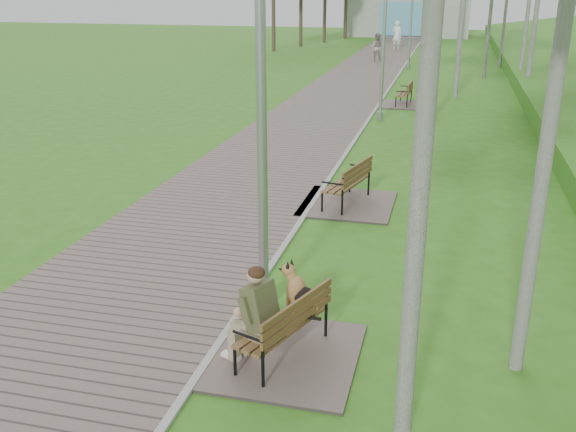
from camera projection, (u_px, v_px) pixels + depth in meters
name	position (u px, v px, depth m)	size (l,w,h in m)	color
ground	(198.00, 377.00, 7.29)	(120.00, 120.00, 0.00)	#346E1A
walkway	(348.00, 88.00, 27.27)	(3.50, 67.00, 0.04)	#71615B
kerb	(389.00, 89.00, 26.86)	(0.10, 67.00, 0.05)	#999993
building_north	(408.00, 11.00, 53.38)	(10.00, 5.20, 4.00)	#9E9E99
bench_main	(278.00, 328.00, 7.51)	(1.69, 1.88, 1.47)	#71615B
bench_second	(346.00, 195.00, 12.88)	(1.80, 2.00, 1.10)	#71615B
bench_third	(404.00, 100.00, 23.36)	(1.69, 1.88, 1.04)	#71615B
lamp_post_near	(262.00, 119.00, 7.94)	(0.22, 0.22, 5.64)	#93969A
lamp_post_second	(383.00, 47.00, 20.10)	(0.19, 0.19, 4.98)	#93969A
lamp_post_third	(411.00, 24.00, 32.60)	(0.18, 0.18, 4.75)	#93969A
lamp_post_far	(426.00, 6.00, 50.75)	(0.20, 0.20, 5.29)	#93969A
pedestrian_near	(397.00, 35.00, 42.75)	(0.67, 0.44, 1.84)	white
pedestrian_far	(376.00, 47.00, 36.11)	(0.76, 0.59, 1.56)	gray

